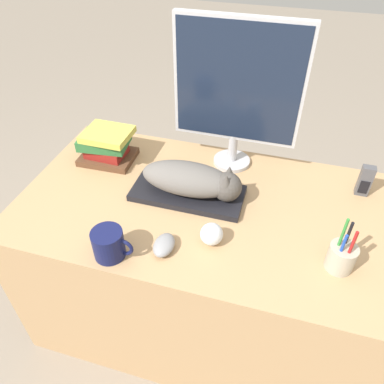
{
  "coord_description": "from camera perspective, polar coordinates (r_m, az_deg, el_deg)",
  "views": [
    {
      "loc": [
        0.25,
        -0.6,
        1.63
      ],
      "look_at": [
        -0.03,
        0.36,
        0.77
      ],
      "focal_mm": 35.0,
      "sensor_mm": 36.0,
      "label": 1
    }
  ],
  "objects": [
    {
      "name": "phone",
      "position": [
        1.52,
        24.86,
        1.55
      ],
      "size": [
        0.05,
        0.03,
        0.12
      ],
      "color": "#4C4C51",
      "rests_on": "desk"
    },
    {
      "name": "book_stack",
      "position": [
        1.59,
        -12.91,
        6.87
      ],
      "size": [
        0.22,
        0.17,
        0.13
      ],
      "color": "brown",
      "rests_on": "desk"
    },
    {
      "name": "monitor",
      "position": [
        1.41,
        6.99,
        15.53
      ],
      "size": [
        0.47,
        0.15,
        0.58
      ],
      "color": "#B7B7BC",
      "rests_on": "desk"
    },
    {
      "name": "coffee_mug",
      "position": [
        1.2,
        -12.51,
        -7.74
      ],
      "size": [
        0.13,
        0.1,
        0.1
      ],
      "color": "#141947",
      "rests_on": "desk"
    },
    {
      "name": "computer_mouse",
      "position": [
        1.21,
        -4.29,
        -8.06
      ],
      "size": [
        0.07,
        0.1,
        0.04
      ],
      "color": "gray",
      "rests_on": "desk"
    },
    {
      "name": "pen_cup",
      "position": [
        1.22,
        21.83,
        -9.09
      ],
      "size": [
        0.08,
        0.08,
        0.19
      ],
      "color": "#B2A893",
      "rests_on": "desk"
    },
    {
      "name": "keyboard",
      "position": [
        1.4,
        -0.66,
        -0.19
      ],
      "size": [
        0.42,
        0.18,
        0.02
      ],
      "color": "black",
      "rests_on": "desk"
    },
    {
      "name": "baseball",
      "position": [
        1.21,
        3.0,
        -6.42
      ],
      "size": [
        0.07,
        0.07,
        0.07
      ],
      "color": "silver",
      "rests_on": "desk"
    },
    {
      "name": "desk",
      "position": [
        1.63,
        1.15,
        -10.97
      ],
      "size": [
        1.34,
        0.76,
        0.71
      ],
      "color": "tan",
      "rests_on": "ground_plane"
    },
    {
      "name": "cat",
      "position": [
        1.35,
        0.41,
        1.85
      ],
      "size": [
        0.37,
        0.15,
        0.12
      ],
      "color": "#66605B",
      "rests_on": "keyboard"
    }
  ]
}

